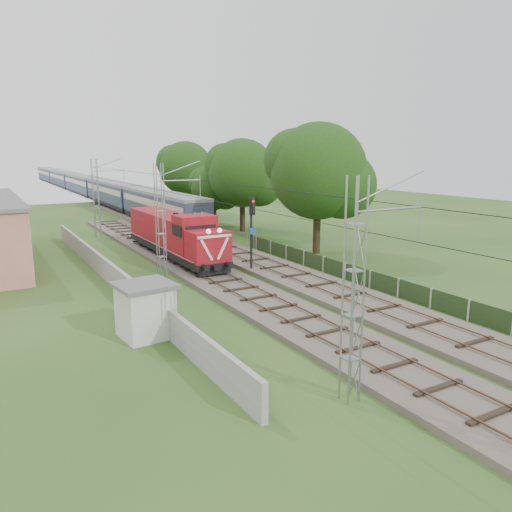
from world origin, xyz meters
TOP-DOWN VIEW (x-y plane):
  - ground at (0.00, 0.00)m, footprint 140.00×140.00m
  - track_main at (0.00, 7.00)m, footprint 4.20×70.00m
  - track_side at (5.00, 20.00)m, footprint 4.20×80.00m
  - catenary at (-2.95, 12.00)m, footprint 3.31×70.00m
  - boundary_wall at (-6.50, 12.00)m, footprint 0.25×40.00m
  - fence at (8.00, 3.00)m, footprint 0.12×32.00m
  - locomotive at (0.00, 17.52)m, footprint 2.79×15.93m
  - coach_rake at (5.00, 81.18)m, footprint 3.07×114.61m
  - signal_post at (3.37, 10.57)m, footprint 0.59×0.48m
  - relay_hut at (-7.40, 1.73)m, footprint 2.82×2.82m
  - tree_a at (11.85, 13.98)m, footprint 8.66×8.25m
  - tree_b at (11.99, 27.98)m, footprint 7.84×7.46m
  - tree_c at (10.85, 33.01)m, footprint 5.64×5.37m
  - tree_d at (12.41, 45.43)m, footprint 7.83×7.46m

SIDE VIEW (x-z plane):
  - ground at x=0.00m, z-range 0.00..0.00m
  - track_main at x=0.00m, z-range -0.04..0.41m
  - track_side at x=5.00m, z-range -0.04..0.41m
  - fence at x=8.00m, z-range 0.00..1.20m
  - boundary_wall at x=-6.50m, z-range 0.00..1.50m
  - relay_hut at x=-7.40m, z-range 0.01..2.67m
  - locomotive at x=0.00m, z-range 0.09..4.14m
  - coach_rake at x=5.00m, z-range 0.77..4.31m
  - signal_post at x=3.37m, z-range 1.04..6.58m
  - catenary at x=-2.95m, z-range 0.05..8.05m
  - tree_c at x=10.85m, z-range 0.90..8.21m
  - tree_d at x=12.41m, z-range 1.26..11.41m
  - tree_b at x=11.99m, z-range 1.26..11.42m
  - tree_a at x=11.85m, z-range 1.39..12.62m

